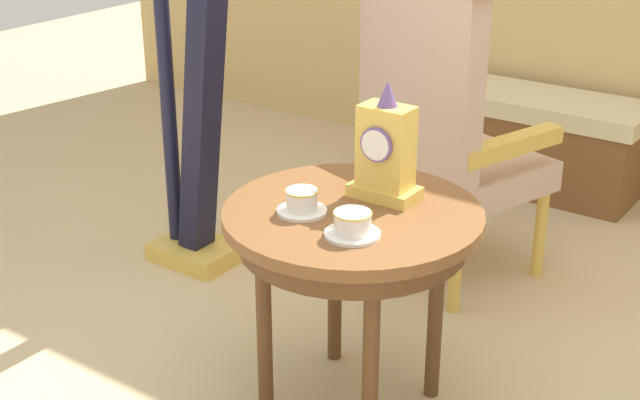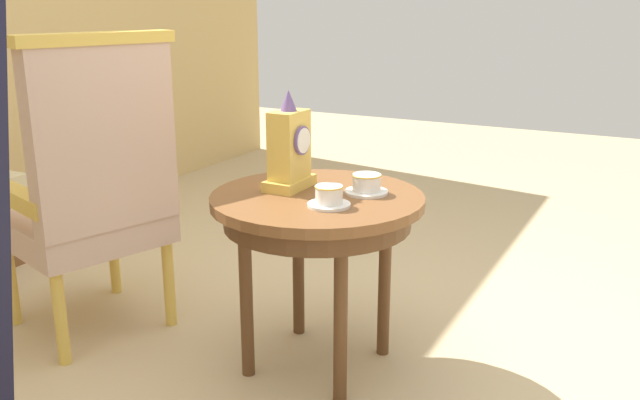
% 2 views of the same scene
% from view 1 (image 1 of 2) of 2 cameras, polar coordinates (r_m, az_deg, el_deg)
% --- Properties ---
extents(side_table, '(0.71, 0.71, 0.62)m').
position_cam_1_polar(side_table, '(2.49, 2.04, -2.20)').
color(side_table, brown).
rests_on(side_table, ground).
extents(teacup_left, '(0.14, 0.14, 0.07)m').
position_cam_1_polar(teacup_left, '(2.43, -1.15, -0.15)').
color(teacup_left, white).
rests_on(teacup_left, side_table).
extents(teacup_right, '(0.14, 0.14, 0.07)m').
position_cam_1_polar(teacup_right, '(2.30, 2.04, -1.56)').
color(teacup_right, white).
rests_on(teacup_right, side_table).
extents(mantel_clock, '(0.19, 0.11, 0.34)m').
position_cam_1_polar(mantel_clock, '(2.49, 4.12, 3.00)').
color(mantel_clock, gold).
rests_on(mantel_clock, side_table).
extents(armchair, '(0.68, 0.67, 1.14)m').
position_cam_1_polar(armchair, '(3.23, 7.60, 4.49)').
color(armchair, '#CCA893').
rests_on(armchair, ground).
extents(harp, '(0.40, 0.24, 1.86)m').
position_cam_1_polar(harp, '(3.31, -7.95, 7.83)').
color(harp, gold).
rests_on(harp, ground).
extents(window_bench, '(1.10, 0.40, 0.44)m').
position_cam_1_polar(window_bench, '(4.33, 12.59, 3.79)').
color(window_bench, beige).
rests_on(window_bench, ground).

